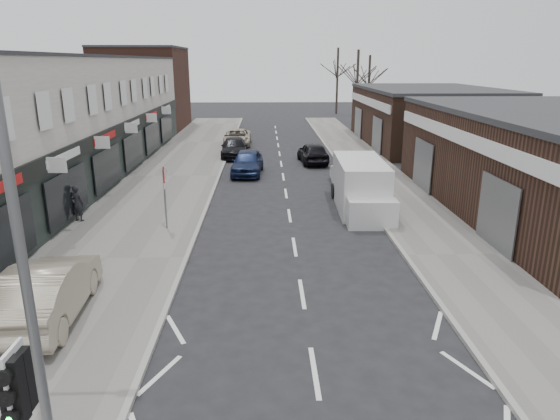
{
  "coord_description": "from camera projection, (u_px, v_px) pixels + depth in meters",
  "views": [
    {
      "loc": [
        -1.08,
        -7.78,
        6.78
      ],
      "look_at": [
        -0.66,
        6.22,
        2.6
      ],
      "focal_mm": 32.0,
      "sensor_mm": 36.0,
      "label": 1
    }
  ],
  "objects": [
    {
      "name": "pavement_left",
      "position": [
        172.0,
        177.0,
        30.28
      ],
      "size": [
        5.5,
        64.0,
        0.12
      ],
      "primitive_type": "cube",
      "color": "slate",
      "rests_on": "ground"
    },
    {
      "name": "pavement_right",
      "position": [
        377.0,
        175.0,
        30.63
      ],
      "size": [
        3.5,
        64.0,
        0.12
      ],
      "primitive_type": "cube",
      "color": "slate",
      "rests_on": "ground"
    },
    {
      "name": "shop_terrace_left",
      "position": [
        33.0,
        124.0,
        26.7
      ],
      "size": [
        8.0,
        41.0,
        7.1
      ],
      "primitive_type": "cube",
      "color": "beige",
      "rests_on": "ground"
    },
    {
      "name": "brick_block_far",
      "position": [
        144.0,
        90.0,
        50.99
      ],
      "size": [
        8.0,
        10.0,
        8.0
      ],
      "primitive_type": "cube",
      "color": "#48281E",
      "rests_on": "ground"
    },
    {
      "name": "right_unit_far",
      "position": [
        427.0,
        118.0,
        41.69
      ],
      "size": [
        10.0,
        16.0,
        4.5
      ],
      "primitive_type": "cube",
      "color": "#39251A",
      "rests_on": "ground"
    },
    {
      "name": "tree_far_a",
      "position": [
        355.0,
        125.0,
        55.64
      ],
      "size": [
        3.6,
        3.6,
        8.0
      ],
      "primitive_type": null,
      "color": "#382D26",
      "rests_on": "ground"
    },
    {
      "name": "tree_far_b",
      "position": [
        367.0,
        119.0,
        61.46
      ],
      "size": [
        3.6,
        3.6,
        7.5
      ],
      "primitive_type": null,
      "color": "#382D26",
      "rests_on": "ground"
    },
    {
      "name": "tree_far_c",
      "position": [
        336.0,
        114.0,
        67.12
      ],
      "size": [
        3.6,
        3.6,
        8.5
      ],
      "primitive_type": null,
      "color": "#382D26",
      "rests_on": "ground"
    },
    {
      "name": "traffic_light",
      "position": [
        20.0,
        401.0,
        6.67
      ],
      "size": [
        0.28,
        0.6,
        3.1
      ],
      "color": "slate",
      "rests_on": "pavement_left"
    },
    {
      "name": "street_lamp",
      "position": [
        28.0,
        217.0,
        7.2
      ],
      "size": [
        2.23,
        0.22,
        8.0
      ],
      "color": "slate",
      "rests_on": "pavement_left"
    },
    {
      "name": "warning_sign",
      "position": [
        165.0,
        179.0,
        20.14
      ],
      "size": [
        0.12,
        0.8,
        2.7
      ],
      "color": "slate",
      "rests_on": "pavement_left"
    },
    {
      "name": "white_van",
      "position": [
        361.0,
        187.0,
        23.5
      ],
      "size": [
        2.29,
        6.07,
        2.34
      ],
      "rotation": [
        0.0,
        0.0,
        -0.04
      ],
      "color": "silver",
      "rests_on": "ground"
    },
    {
      "name": "sedan_on_pavement",
      "position": [
        47.0,
        291.0,
        13.3
      ],
      "size": [
        2.0,
        4.91,
        1.58
      ],
      "primitive_type": "imported",
      "rotation": [
        0.0,
        0.0,
        3.21
      ],
      "color": "#9F947F",
      "rests_on": "pavement_left"
    },
    {
      "name": "pedestrian",
      "position": [
        78.0,
        203.0,
        21.48
      ],
      "size": [
        0.68,
        0.57,
        1.6
      ],
      "primitive_type": "imported",
      "rotation": [
        0.0,
        0.0,
        2.78
      ],
      "color": "black",
      "rests_on": "pavement_left"
    },
    {
      "name": "parked_car_left_a",
      "position": [
        247.0,
        162.0,
        31.0
      ],
      "size": [
        2.1,
        4.56,
        1.51
      ],
      "primitive_type": "imported",
      "rotation": [
        0.0,
        0.0,
        -0.07
      ],
      "color": "#152043",
      "rests_on": "ground"
    },
    {
      "name": "parked_car_left_b",
      "position": [
        234.0,
        148.0,
        36.68
      ],
      "size": [
        2.09,
        4.75,
        1.36
      ],
      "primitive_type": "imported",
      "rotation": [
        0.0,
        0.0,
        0.04
      ],
      "color": "black",
      "rests_on": "ground"
    },
    {
      "name": "parked_car_left_c",
      "position": [
        238.0,
        137.0,
        41.87
      ],
      "size": [
        2.19,
        4.74,
        1.32
      ],
      "primitive_type": "imported",
      "rotation": [
        0.0,
        0.0,
        -0.0
      ],
      "color": "#BBAD95",
      "rests_on": "ground"
    },
    {
      "name": "parked_car_right_a",
      "position": [
        347.0,
        175.0,
        27.87
      ],
      "size": [
        1.47,
        4.22,
        1.39
      ],
      "primitive_type": "imported",
      "rotation": [
        0.0,
        0.0,
        3.14
      ],
      "color": "white",
      "rests_on": "ground"
    },
    {
      "name": "parked_car_right_b",
      "position": [
        313.0,
        153.0,
        34.43
      ],
      "size": [
        2.09,
        4.39,
        1.45
      ],
      "primitive_type": "imported",
      "rotation": [
        0.0,
        0.0,
        3.23
      ],
      "color": "black",
      "rests_on": "ground"
    }
  ]
}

